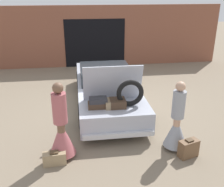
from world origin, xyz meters
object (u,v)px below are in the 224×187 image
object	(u,v)px
person_left	(61,131)
suitcase_beside_left_person	(55,158)
car	(106,88)
person_right	(177,125)
suitcase_beside_right_person	(188,148)

from	to	relation	value
person_left	suitcase_beside_left_person	distance (m)	0.58
car	person_right	bearing A→B (deg)	-64.43
car	suitcase_beside_right_person	xyz separation A→B (m)	(1.48, -3.08, -0.35)
suitcase_beside_left_person	car	bearing A→B (deg)	63.53
suitcase_beside_left_person	suitcase_beside_right_person	distance (m)	2.95
car	suitcase_beside_right_person	world-z (taller)	car
suitcase_beside_right_person	person_right	bearing A→B (deg)	115.80
person_right	suitcase_beside_left_person	size ratio (longest dim) A/B	3.30
person_left	car	bearing A→B (deg)	167.94
car	suitcase_beside_left_person	distance (m)	3.32
person_right	suitcase_beside_right_person	size ratio (longest dim) A/B	3.42
car	person_left	xyz separation A→B (m)	(-1.30, -2.69, 0.08)
person_right	suitcase_beside_right_person	bearing A→B (deg)	-157.57
suitcase_beside_left_person	person_left	bearing A→B (deg)	57.75
car	suitcase_beside_right_person	distance (m)	3.43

